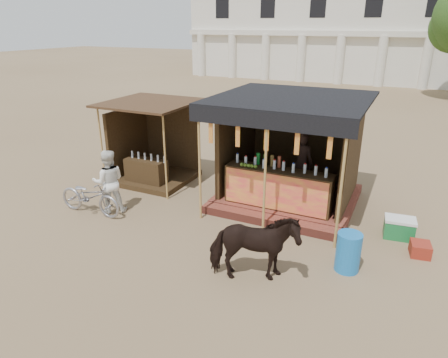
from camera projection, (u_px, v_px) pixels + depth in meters
ground at (190, 255)px, 8.15m from camera, size 120.00×120.00×0.00m
main_stall at (289, 165)px, 10.20m from camera, size 3.60×3.61×2.78m
secondary_stall at (151, 152)px, 11.83m from camera, size 2.40×2.40×2.38m
cow at (253, 248)px, 7.12m from camera, size 1.75×1.30×1.35m
motorbike at (90, 196)px, 9.76m from camera, size 1.77×0.65×0.92m
bystander at (109, 182)px, 9.75m from camera, size 0.99×0.96×1.60m
blue_barrel at (348, 252)px, 7.52m from camera, size 0.57×0.57×0.78m
red_crate at (420, 249)px, 8.09m from camera, size 0.44×0.47×0.27m
cooler at (399, 228)px, 8.74m from camera, size 0.69×0.51×0.46m
background_building at (350, 29)px, 32.68m from camera, size 26.00×7.45×8.18m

